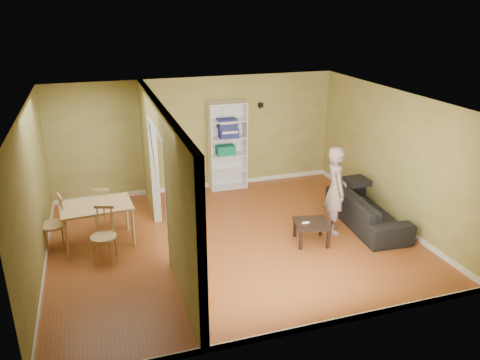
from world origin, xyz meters
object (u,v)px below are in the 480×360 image
Objects in this scene: chair_left at (53,223)px; chair_near at (103,235)px; coffee_table at (312,226)px; chair_far at (104,207)px; sofa at (367,205)px; person at (336,183)px; dining_table at (96,209)px; bookshelf at (227,146)px.

chair_near is (0.83, -0.69, -0.02)m from chair_left.
coffee_table is 3.65m from chair_near.
chair_far is at bearing 154.01° from coffee_table.
sofa is at bearing 17.75° from chair_near.
person is at bearing 16.97° from chair_near.
chair_near is at bearing -83.74° from dining_table.
coffee_table is at bearing 128.50° from person.
bookshelf is 2.28× the size of chair_far.
chair_far is (-3.56, 1.73, 0.11)m from coffee_table.
sofa is 5.86m from chair_left.
chair_far is (-4.17, 1.43, -0.54)m from person.
chair_left is at bearing 177.03° from dining_table.
chair_left reaches higher than chair_far.
person is at bearing 66.78° from chair_left.
sofa is at bearing -53.48° from bookshelf.
bookshelf is 3.23m from chair_far.
person is 0.96× the size of bookshelf.
bookshelf reaches higher than coffee_table.
person is 0.94m from coffee_table.
chair_near is (-2.92, -2.62, -0.55)m from bookshelf.
chair_near reaches higher than sofa.
chair_left is 1.04m from chair_far.
bookshelf is at bearing 61.29° from chair_near.
bookshelf is at bearing 33.36° from dining_table.
chair_left is at bearing -152.72° from bookshelf.
dining_table is (-5.04, 0.79, 0.28)m from sofa.
sofa is at bearing -75.40° from person.
sofa is 1.05× the size of bookshelf.
coffee_table is 0.49× the size of dining_table.
sofa is 3.50m from bookshelf.
dining_table is at bearing 115.65° from chair_near.
dining_table is (-3.68, 1.14, 0.35)m from coffee_table.
chair_left is at bearing 159.49° from chair_near.
chair_near is at bearing 172.36° from coffee_table.
bookshelf reaches higher than sofa.
coffee_table is (-1.36, -0.34, -0.07)m from sofa.
person is (-0.75, -0.04, 0.58)m from sofa.
sofa reaches higher than dining_table.
dining_table is at bearing 88.64° from chair_far.
coffee_table is at bearing 164.62° from chair_far.
chair_near reaches higher than coffee_table.
bookshelf is 3.97m from chair_near.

